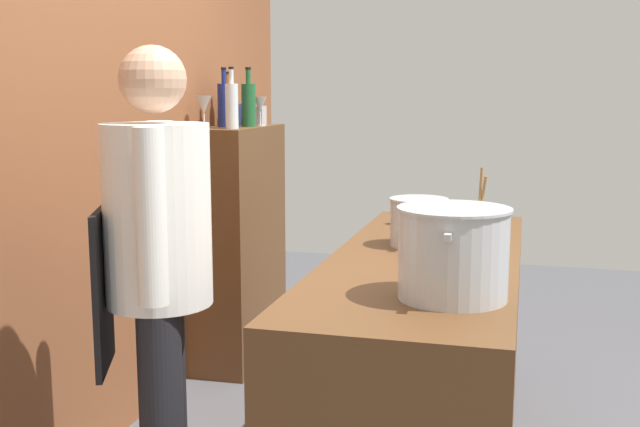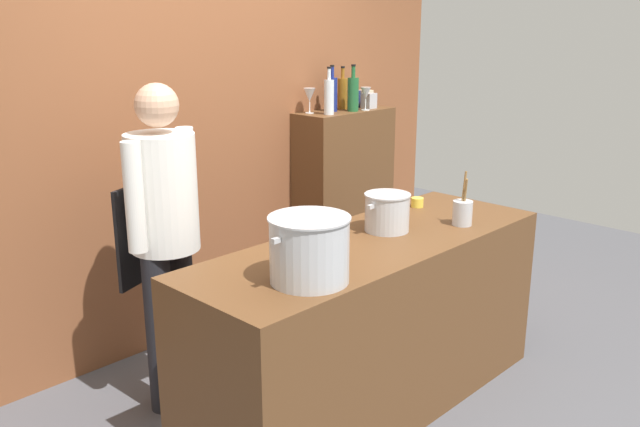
{
  "view_description": "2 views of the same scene",
  "coord_description": "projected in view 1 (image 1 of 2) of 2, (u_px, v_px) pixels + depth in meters",
  "views": [
    {
      "loc": [
        -2.87,
        -0.35,
        1.52
      ],
      "look_at": [
        0.03,
        0.42,
        1.04
      ],
      "focal_mm": 43.25,
      "sensor_mm": 36.0,
      "label": 1
    },
    {
      "loc": [
        -2.44,
        -2.01,
        1.95
      ],
      "look_at": [
        0.05,
        0.4,
        0.95
      ],
      "focal_mm": 38.01,
      "sensor_mm": 36.0,
      "label": 2
    }
  ],
  "objects": [
    {
      "name": "spice_tin_navy",
      "position": [
        234.0,
        114.0,
        4.39
      ],
      "size": [
        0.08,
        0.08,
        0.12
      ],
      "primitive_type": "cube",
      "color": "navy",
      "rests_on": "bar_cabinet"
    },
    {
      "name": "chef",
      "position": [
        158.0,
        266.0,
        2.47
      ],
      "size": [
        0.5,
        0.4,
        1.66
      ],
      "rotation": [
        0.0,
        0.0,
        3.53
      ],
      "color": "black",
      "rests_on": "ground_plane"
    },
    {
      "name": "spice_tin_silver",
      "position": [
        257.0,
        115.0,
        4.4
      ],
      "size": [
        0.08,
        0.08,
        0.11
      ],
      "primitive_type": "cube",
      "color": "#B2B2B7",
      "rests_on": "bar_cabinet"
    },
    {
      "name": "stockpot_large",
      "position": [
        453.0,
        253.0,
        2.31
      ],
      "size": [
        0.4,
        0.34,
        0.28
      ],
      "color": "#B7BABF",
      "rests_on": "prep_counter"
    },
    {
      "name": "stockpot_small",
      "position": [
        419.0,
        222.0,
        3.1
      ],
      "size": [
        0.3,
        0.24,
        0.19
      ],
      "color": "#B7BABF",
      "rests_on": "prep_counter"
    },
    {
      "name": "wine_glass_tall",
      "position": [
        260.0,
        105.0,
        4.28
      ],
      "size": [
        0.08,
        0.08,
        0.16
      ],
      "color": "silver",
      "rests_on": "bar_cabinet"
    },
    {
      "name": "wine_bottle_clear",
      "position": [
        232.0,
        105.0,
        3.97
      ],
      "size": [
        0.07,
        0.07,
        0.32
      ],
      "color": "silver",
      "rests_on": "bar_cabinet"
    },
    {
      "name": "spice_tin_cream",
      "position": [
        245.0,
        114.0,
        4.51
      ],
      "size": [
        0.09,
        0.09,
        0.12
      ],
      "primitive_type": "cube",
      "color": "beige",
      "rests_on": "bar_cabinet"
    },
    {
      "name": "wine_bottle_amber",
      "position": [
        228.0,
        105.0,
        4.27
      ],
      "size": [
        0.07,
        0.07,
        0.3
      ],
      "color": "#8C5919",
      "rests_on": "bar_cabinet"
    },
    {
      "name": "wine_glass_short",
      "position": [
        204.0,
        105.0,
        3.95
      ],
      "size": [
        0.08,
        0.08,
        0.17
      ],
      "color": "silver",
      "rests_on": "bar_cabinet"
    },
    {
      "name": "brick_back_panel",
      "position": [
        90.0,
        95.0,
        3.19
      ],
      "size": [
        4.4,
        0.1,
        3.0
      ],
      "primitive_type": "cube",
      "color": "brown",
      "rests_on": "ground_plane"
    },
    {
      "name": "wine_bottle_green",
      "position": [
        249.0,
        104.0,
        4.19
      ],
      "size": [
        0.08,
        0.08,
        0.32
      ],
      "color": "#1E592D",
      "rests_on": "bar_cabinet"
    },
    {
      "name": "prep_counter",
      "position": [
        422.0,
        368.0,
        3.0
      ],
      "size": [
        2.05,
        0.7,
        0.9
      ],
      "primitive_type": "cube",
      "color": "brown",
      "rests_on": "ground_plane"
    },
    {
      "name": "butter_jar",
      "position": [
        399.0,
        219.0,
        3.61
      ],
      "size": [
        0.07,
        0.07,
        0.05
      ],
      "primitive_type": "cylinder",
      "color": "yellow",
      "rests_on": "prep_counter"
    },
    {
      "name": "bar_cabinet",
      "position": [
        238.0,
        245.0,
        4.33
      ],
      "size": [
        0.76,
        0.32,
        1.32
      ],
      "primitive_type": "cube",
      "color": "brown",
      "rests_on": "ground_plane"
    },
    {
      "name": "utensil_crock",
      "position": [
        480.0,
        217.0,
        3.38
      ],
      "size": [
        0.1,
        0.1,
        0.29
      ],
      "color": "#B7BABF",
      "rests_on": "prep_counter"
    },
    {
      "name": "wine_bottle_cobalt",
      "position": [
        224.0,
        104.0,
        4.11
      ],
      "size": [
        0.07,
        0.07,
        0.32
      ],
      "color": "navy",
      "rests_on": "bar_cabinet"
    }
  ]
}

